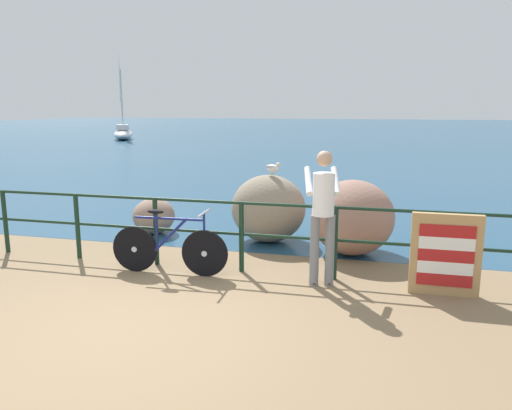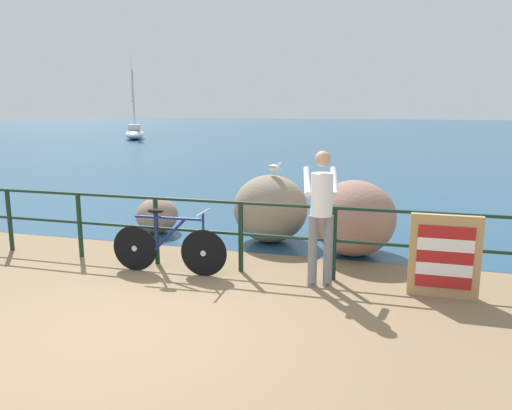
# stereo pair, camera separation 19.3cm
# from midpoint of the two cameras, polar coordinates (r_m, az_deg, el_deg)

# --- Properties ---
(ground_plane) EXTENTS (120.00, 120.00, 0.10)m
(ground_plane) POSITION_cam_midpoint_polar(r_m,az_deg,el_deg) (24.67, 9.61, 5.50)
(ground_plane) COLOR #846B4C
(sea_surface) EXTENTS (120.00, 90.00, 0.01)m
(sea_surface) POSITION_cam_midpoint_polar(r_m,az_deg,el_deg) (52.61, 13.02, 8.37)
(sea_surface) COLOR navy
(sea_surface) RESTS_ON ground_plane
(promenade_railing) EXTENTS (9.29, 0.07, 1.02)m
(promenade_railing) POSITION_cam_midpoint_polar(r_m,az_deg,el_deg) (7.27, -5.96, -2.32)
(promenade_railing) COLOR black
(promenade_railing) RESTS_ON ground_plane
(bicycle) EXTENTS (1.70, 0.48, 0.92)m
(bicycle) POSITION_cam_midpoint_polar(r_m,az_deg,el_deg) (7.13, -9.16, -4.70)
(bicycle) COLOR black
(bicycle) RESTS_ON ground_plane
(person_at_railing) EXTENTS (0.54, 0.67, 1.78)m
(person_at_railing) POSITION_cam_midpoint_polar(r_m,az_deg,el_deg) (6.47, 8.31, -0.81)
(person_at_railing) COLOR slate
(person_at_railing) RESTS_ON ground_plane
(folded_deckchair_stack) EXTENTS (0.84, 0.10, 1.04)m
(folded_deckchair_stack) POSITION_cam_midpoint_polar(r_m,az_deg,el_deg) (6.60, 21.52, -5.49)
(folded_deckchair_stack) COLOR tan
(folded_deckchair_stack) RESTS_ON ground_plane
(breakwater_boulder_main) EXTENTS (1.29, 1.21, 1.17)m
(breakwater_boulder_main) POSITION_cam_midpoint_polar(r_m,az_deg,el_deg) (8.66, 2.29, -0.41)
(breakwater_boulder_main) COLOR gray
(breakwater_boulder_main) RESTS_ON ground
(breakwater_boulder_left) EXTENTS (0.76, 0.83, 0.66)m
(breakwater_boulder_left) POSITION_cam_midpoint_polar(r_m,az_deg,el_deg) (9.48, -10.66, -1.17)
(breakwater_boulder_left) COLOR #977764
(breakwater_boulder_left) RESTS_ON ground
(breakwater_boulder_right) EXTENTS (1.31, 1.40, 1.19)m
(breakwater_boulder_right) POSITION_cam_midpoint_polar(r_m,az_deg,el_deg) (8.05, 11.80, -1.45)
(breakwater_boulder_right) COLOR #9C7161
(breakwater_boulder_right) RESTS_ON ground
(seagull) EXTENTS (0.33, 0.23, 0.23)m
(seagull) POSITION_cam_midpoint_polar(r_m,az_deg,el_deg) (8.48, 2.81, 4.30)
(seagull) COLOR gold
(seagull) RESTS_ON breakwater_boulder_main
(sailboat) EXTENTS (3.06, 4.53, 6.16)m
(sailboat) POSITION_cam_midpoint_polar(r_m,az_deg,el_deg) (37.44, -13.57, 8.40)
(sailboat) COLOR white
(sailboat) RESTS_ON sea_surface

